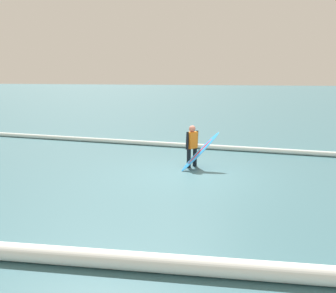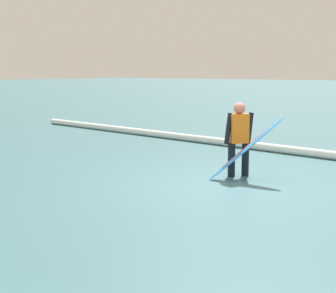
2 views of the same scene
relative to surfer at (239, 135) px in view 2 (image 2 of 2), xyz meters
name	(u,v)px [view 2 (image 2 of 2)]	position (x,y,z in m)	size (l,w,h in m)	color
ground_plane	(218,185)	(-0.11, 0.86, -0.79)	(193.87, 193.87, 0.00)	#3A6671
surfer	(239,135)	(0.00, 0.00, 0.00)	(0.37, 0.54, 1.41)	black
surfboard	(247,148)	(-0.32, 0.25, -0.19)	(1.31, 1.03, 1.24)	#268CE5
wave_crest_foreground	(262,147)	(1.16, -3.05, -0.69)	(0.20, 0.20, 18.67)	white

